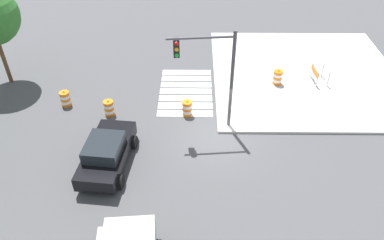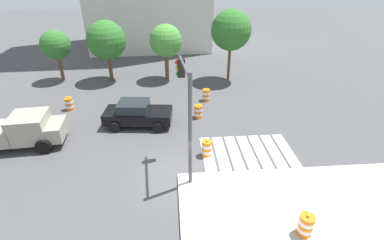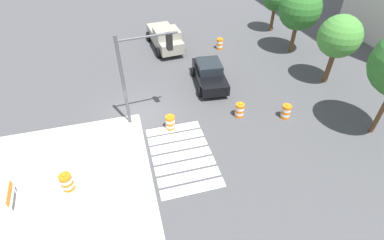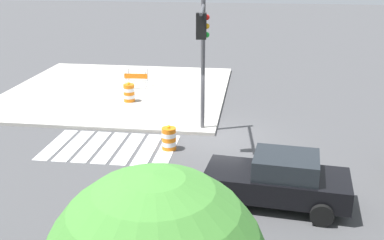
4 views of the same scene
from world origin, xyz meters
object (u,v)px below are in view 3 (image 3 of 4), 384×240
(traffic_barrel_near_corner, at_px, (220,44))
(traffic_barrel_median_near, at_px, (170,122))
(traffic_barrel_on_sidewalk, at_px, (67,182))
(street_tree_streetside_far, at_px, (300,9))
(traffic_barrel_median_far, at_px, (286,111))
(street_tree_streetside_near, at_px, (339,37))
(traffic_barrel_crosswalk_end, at_px, (240,110))
(traffic_light_pole, at_px, (142,63))
(construction_barricade, at_px, (7,197))
(sports_car, at_px, (210,74))
(pickup_truck, at_px, (165,38))

(traffic_barrel_near_corner, distance_m, traffic_barrel_median_near, 11.17)
(traffic_barrel_on_sidewalk, distance_m, street_tree_streetside_far, 20.66)
(traffic_barrel_median_far, bearing_deg, street_tree_streetside_near, 121.30)
(traffic_barrel_crosswalk_end, xyz_separation_m, traffic_light_pole, (-1.15, -5.54, 3.46))
(traffic_barrel_crosswalk_end, xyz_separation_m, construction_barricade, (3.37, -12.47, 0.27))
(traffic_light_pole, bearing_deg, sports_car, 120.75)
(traffic_barrel_on_sidewalk, height_order, street_tree_streetside_near, street_tree_streetside_near)
(traffic_light_pole, bearing_deg, pickup_truck, 162.35)
(traffic_barrel_near_corner, xyz_separation_m, traffic_barrel_on_sidewalk, (12.31, -11.91, 0.15))
(pickup_truck, relative_size, street_tree_streetside_far, 1.01)
(construction_barricade, xyz_separation_m, street_tree_streetside_near, (-5.48, 20.08, 2.73))
(traffic_barrel_on_sidewalk, distance_m, street_tree_streetside_near, 18.58)
(traffic_barrel_crosswalk_end, height_order, traffic_barrel_on_sidewalk, traffic_barrel_on_sidewalk)
(pickup_truck, bearing_deg, traffic_barrel_near_corner, 74.42)
(traffic_barrel_median_near, distance_m, construction_barricade, 8.74)
(pickup_truck, distance_m, traffic_barrel_near_corner, 4.71)
(sports_car, xyz_separation_m, construction_barricade, (7.41, -11.79, -0.09))
(traffic_barrel_near_corner, distance_m, traffic_barrel_median_far, 10.09)
(traffic_barrel_near_corner, relative_size, street_tree_streetside_near, 0.21)
(sports_car, distance_m, street_tree_streetside_far, 9.34)
(traffic_barrel_crosswalk_end, bearing_deg, traffic_barrel_near_corner, 168.12)
(pickup_truck, height_order, traffic_barrel_median_near, pickup_truck)
(pickup_truck, distance_m, traffic_barrel_median_near, 10.63)
(street_tree_streetside_far, bearing_deg, construction_barricade, -62.48)
(pickup_truck, distance_m, construction_barricade, 16.98)
(traffic_barrel_median_near, xyz_separation_m, construction_barricade, (3.35, -8.06, 0.27))
(street_tree_streetside_near, height_order, street_tree_streetside_far, street_tree_streetside_far)
(traffic_barrel_median_near, height_order, street_tree_streetside_far, street_tree_streetside_far)
(traffic_barrel_near_corner, xyz_separation_m, traffic_barrel_median_near, (9.20, -6.33, 0.00))
(traffic_barrel_crosswalk_end, xyz_separation_m, street_tree_streetside_near, (-2.11, 7.61, 2.99))
(traffic_barrel_median_near, height_order, construction_barricade, construction_barricade)
(traffic_light_pole, bearing_deg, traffic_barrel_median_near, 44.12)
(traffic_barrel_crosswalk_end, height_order, street_tree_streetside_near, street_tree_streetside_near)
(traffic_barrel_median_far, relative_size, traffic_light_pole, 0.19)
(traffic_barrel_near_corner, bearing_deg, construction_barricade, -48.92)
(traffic_barrel_on_sidewalk, bearing_deg, traffic_light_pole, 133.86)
(traffic_barrel_near_corner, bearing_deg, sports_car, -26.85)
(traffic_barrel_median_far, bearing_deg, traffic_barrel_crosswalk_end, -107.94)
(sports_car, distance_m, street_tree_streetside_near, 8.91)
(pickup_truck, xyz_separation_m, traffic_light_pole, (9.29, -2.96, 2.94))
(traffic_barrel_median_far, height_order, traffic_barrel_on_sidewalk, traffic_barrel_on_sidewalk)
(traffic_barrel_near_corner, relative_size, traffic_barrel_on_sidewalk, 1.00)
(construction_barricade, bearing_deg, street_tree_streetside_near, 105.25)
(traffic_barrel_near_corner, relative_size, traffic_barrel_crosswalk_end, 1.00)
(traffic_barrel_crosswalk_end, bearing_deg, street_tree_streetside_near, 105.46)
(traffic_barrel_crosswalk_end, bearing_deg, traffic_light_pole, -101.69)
(traffic_barrel_median_near, distance_m, street_tree_streetside_near, 12.56)
(street_tree_streetside_near, bearing_deg, traffic_light_pole, -85.83)
(construction_barricade, distance_m, street_tree_streetside_far, 22.92)
(traffic_barrel_on_sidewalk, bearing_deg, construction_barricade, -84.43)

